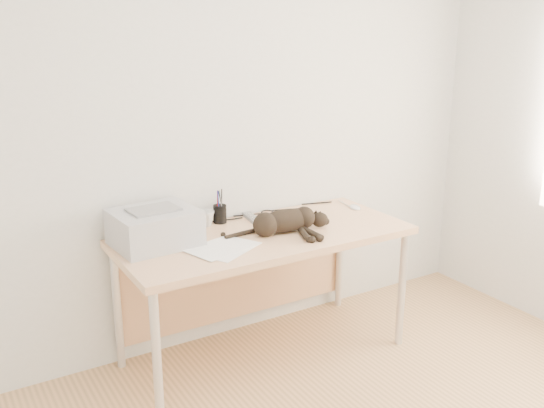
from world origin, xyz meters
TOP-DOWN VIEW (x-y plane):
  - wall_back at (0.00, 1.75)m, footprint 3.50×0.00m
  - desk at (0.00, 1.48)m, footprint 1.60×0.70m
  - printer at (-0.57, 1.53)m, footprint 0.43×0.38m
  - papers at (-0.30, 1.29)m, footprint 0.41×0.35m
  - cat at (0.09, 1.34)m, footprint 0.60×0.31m
  - mug at (-0.22, 1.67)m, footprint 0.13×0.13m
  - pen_cup at (-0.13, 1.68)m, footprint 0.08×0.08m
  - remote_grey at (0.06, 1.64)m, footprint 0.08×0.19m
  - remote_black at (0.13, 1.43)m, footprint 0.13×0.19m
  - mouse at (0.71, 1.51)m, footprint 0.08×0.11m
  - cable_tangle at (0.00, 1.70)m, footprint 1.36×0.08m

SIDE VIEW (x-z plane):
  - desk at x=0.00m, z-range 0.24..0.98m
  - papers at x=-0.30m, z-range 0.74..0.75m
  - cable_tangle at x=0.00m, z-range 0.74..0.75m
  - remote_grey at x=0.06m, z-range 0.74..0.76m
  - remote_black at x=0.13m, z-range 0.74..0.76m
  - mouse at x=0.71m, z-range 0.74..0.77m
  - mug at x=-0.22m, z-range 0.74..0.83m
  - pen_cup at x=-0.13m, z-range 0.70..0.89m
  - cat at x=0.09m, z-range 0.73..0.87m
  - printer at x=-0.57m, z-range 0.74..0.93m
  - wall_back at x=0.00m, z-range -0.45..3.05m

